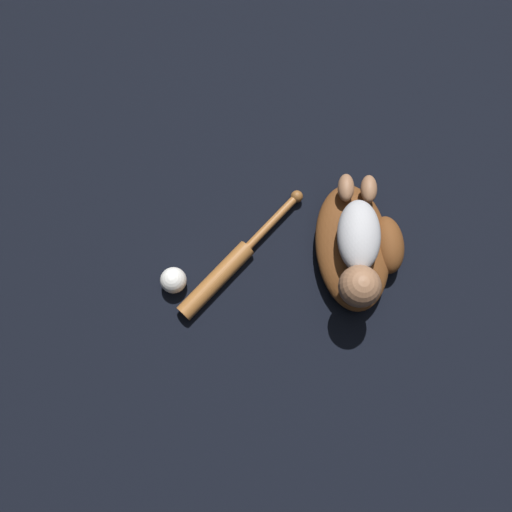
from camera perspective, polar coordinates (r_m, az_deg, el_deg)
The scene contains 5 objects.
ground_plane at distance 1.45m, azimuth 12.62°, elevation 1.33°, with size 6.00×6.00×0.00m, color black.
baseball_glove at distance 1.39m, azimuth 11.58°, elevation 1.12°, with size 0.38×0.26×0.10m.
baby_figure at distance 1.29m, azimuth 11.69°, elevation 0.84°, with size 0.37×0.12×0.11m.
baseball_bat at distance 1.37m, azimuth -3.16°, elevation -1.26°, with size 0.39×0.34×0.05m.
baseball at distance 1.37m, azimuth -9.42°, elevation -2.75°, with size 0.07×0.07×0.07m.
Camera 1 is at (0.45, -0.30, 1.35)m, focal length 35.00 mm.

